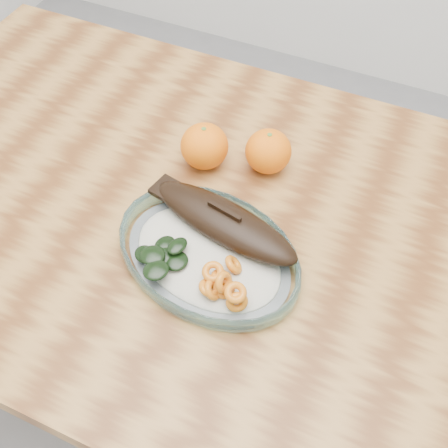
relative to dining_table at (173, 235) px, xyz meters
The scene contains 5 objects.
ground 0.65m from the dining_table, ahead, with size 3.00×3.00×0.00m, color slate.
dining_table is the anchor object (origin of this frame).
plated_meal 0.18m from the dining_table, 35.23° to the right, with size 0.66×0.66×0.08m.
orange_left 0.18m from the dining_table, 80.36° to the left, with size 0.08×0.08×0.08m, color #FF4505.
orange_right 0.23m from the dining_table, 48.68° to the left, with size 0.08×0.08×0.08m, color #FF4505.
Camera 1 is at (0.34, -0.52, 1.47)m, focal length 45.00 mm.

